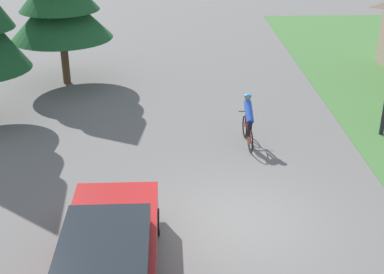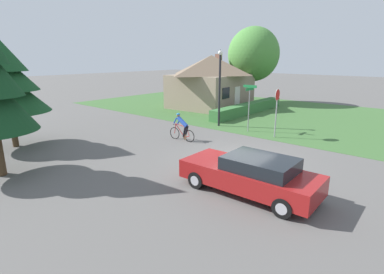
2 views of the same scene
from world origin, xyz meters
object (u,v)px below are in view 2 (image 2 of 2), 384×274
sedan_left_lane (251,175)px  stop_sign (277,104)px  deciduous_tree_right (253,54)px  cyclist (182,127)px  cottage_house (211,80)px  street_lamp (220,82)px  conifer_tall_far (6,82)px  street_name_sign (249,100)px

sedan_left_lane → stop_sign: stop_sign is taller
sedan_left_lane → deciduous_tree_right: bearing=-61.4°
sedan_left_lane → cyclist: 7.13m
stop_sign → sedan_left_lane: bearing=14.3°
cottage_house → sedan_left_lane: cottage_house is taller
sedan_left_lane → deciduous_tree_right: size_ratio=0.64×
cyclist → deciduous_tree_right: 16.07m
street_lamp → conifer_tall_far: 11.94m
sedan_left_lane → street_lamp: street_lamp is taller
sedan_left_lane → street_name_sign: street_name_sign is taller
sedan_left_lane → deciduous_tree_right: (18.45, 10.40, 4.06)m
street_lamp → conifer_tall_far: bearing=153.9°
stop_sign → deciduous_tree_right: bearing=-150.0°
street_name_sign → conifer_tall_far: bearing=144.8°
sedan_left_lane → street_lamp: bearing=-49.6°
conifer_tall_far → deciduous_tree_right: bearing=-4.3°
deciduous_tree_right → sedan_left_lane: bearing=-150.6°
street_lamp → deciduous_tree_right: (10.72, 3.61, 1.82)m
cyclist → conifer_tall_far: size_ratio=0.33×
sedan_left_lane → cottage_house: bearing=-49.8°
sedan_left_lane → street_lamp: size_ratio=0.95×
stop_sign → cottage_house: bearing=-129.6°
cyclist → deciduous_tree_right: bearing=-76.8°
stop_sign → street_lamp: size_ratio=0.56×
sedan_left_lane → stop_sign: bearing=-71.4°
cottage_house → street_name_sign: size_ratio=2.79×
cottage_house → street_lamp: size_ratio=1.61×
cottage_house → stop_sign: (-6.53, -9.50, -0.46)m
sedan_left_lane → stop_sign: size_ratio=1.69×
sedan_left_lane → cyclist: size_ratio=2.69×
cottage_house → deciduous_tree_right: 5.37m
sedan_left_lane → conifer_tall_far: bearing=13.1°
cottage_house → cyclist: cottage_house is taller
stop_sign → conifer_tall_far: bearing=-47.4°
cottage_house → deciduous_tree_right: (4.53, -1.71, 2.33)m
stop_sign → conifer_tall_far: conifer_tall_far is taller
street_lamp → street_name_sign: (-0.07, -2.27, -0.95)m
cottage_house → sedan_left_lane: 18.53m
cottage_house → street_name_sign: bearing=-133.4°
street_lamp → street_name_sign: size_ratio=1.73×
cyclist → street_name_sign: (4.21, -1.71, 1.23)m
stop_sign → conifer_tall_far: size_ratio=0.52×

